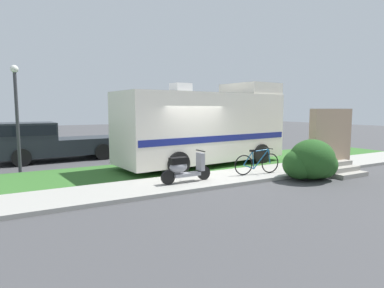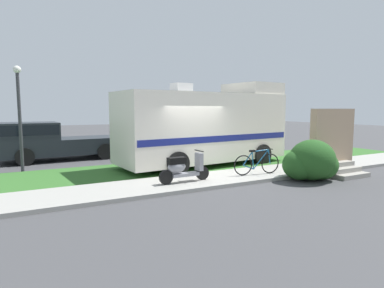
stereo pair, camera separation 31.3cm
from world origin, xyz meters
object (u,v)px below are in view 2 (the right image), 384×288
object	(u,v)px
motorhome_rv	(206,126)
bicycle	(257,163)
scooter	(183,168)
street_lamp_post	(19,108)
bottle_green	(315,161)
pickup_truck_near	(50,140)

from	to	relation	value
motorhome_rv	bicycle	xyz separation A→B (m)	(0.39, -2.84, -1.17)
scooter	motorhome_rv	bearing A→B (deg)	48.24
bicycle	street_lamp_post	xyz separation A→B (m)	(-7.20, 5.05, 1.93)
motorhome_rv	street_lamp_post	xyz separation A→B (m)	(-6.81, 2.21, 0.76)
motorhome_rv	street_lamp_post	distance (m)	7.20
bottle_green	scooter	bearing A→B (deg)	-176.30
bicycle	pickup_truck_near	xyz separation A→B (m)	(-6.02, 7.52, 0.44)
bicycle	street_lamp_post	bearing A→B (deg)	144.93
scooter	bicycle	distance (m)	2.82
pickup_truck_near	bottle_green	size ratio (longest dim) A/B	20.09
scooter	bottle_green	bearing A→B (deg)	3.70
bicycle	pickup_truck_near	size ratio (longest dim) A/B	0.31
scooter	bicycle	size ratio (longest dim) A/B	0.98
scooter	bottle_green	size ratio (longest dim) A/B	6.07
motorhome_rv	street_lamp_post	world-z (taller)	street_lamp_post
motorhome_rv	bottle_green	distance (m)	4.77
bottle_green	bicycle	bearing A→B (deg)	-171.49
motorhome_rv	scooter	world-z (taller)	motorhome_rv
pickup_truck_near	bottle_green	xyz separation A→B (m)	(9.54, -6.99, -0.71)
scooter	bottle_green	world-z (taller)	scooter
scooter	pickup_truck_near	world-z (taller)	pickup_truck_near
motorhome_rv	bottle_green	xyz separation A→B (m)	(3.91, -2.31, -1.44)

